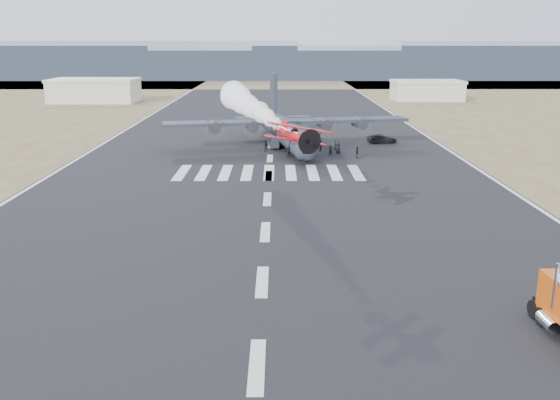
{
  "coord_description": "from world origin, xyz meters",
  "views": [
    {
      "loc": [
        1.17,
        -29.63,
        17.73
      ],
      "look_at": [
        1.39,
        20.84,
        4.0
      ],
      "focal_mm": 38.0,
      "sensor_mm": 36.0,
      "label": 1
    }
  ],
  "objects_px": {
    "crew_b": "(321,146)",
    "crew_c": "(337,148)",
    "crew_d": "(357,152)",
    "crew_f": "(289,152)",
    "hangar_left": "(95,90)",
    "crew_h": "(265,146)",
    "aerobatic_biplane": "(296,136)",
    "hangar_right": "(427,90)",
    "transport_aircraft": "(285,129)",
    "support_vehicle": "(382,139)",
    "crew_e": "(339,148)",
    "crew_g": "(335,145)",
    "crew_a": "(330,150)"
  },
  "relations": [
    {
      "from": "aerobatic_biplane",
      "to": "crew_b",
      "type": "xyz_separation_m",
      "value": [
        5.54,
        46.35,
        -9.04
      ]
    },
    {
      "from": "crew_f",
      "to": "crew_h",
      "type": "relative_size",
      "value": 0.87
    },
    {
      "from": "transport_aircraft",
      "to": "support_vehicle",
      "type": "relative_size",
      "value": 7.75
    },
    {
      "from": "aerobatic_biplane",
      "to": "hangar_right",
      "type": "bearing_deg",
      "value": 58.52
    },
    {
      "from": "crew_c",
      "to": "crew_f",
      "type": "bearing_deg",
      "value": 9.69
    },
    {
      "from": "crew_b",
      "to": "crew_d",
      "type": "distance_m",
      "value": 7.99
    },
    {
      "from": "crew_e",
      "to": "crew_f",
      "type": "height_order",
      "value": "crew_e"
    },
    {
      "from": "hangar_left",
      "to": "crew_a",
      "type": "relative_size",
      "value": 14.01
    },
    {
      "from": "hangar_right",
      "to": "crew_e",
      "type": "bearing_deg",
      "value": -112.21
    },
    {
      "from": "crew_b",
      "to": "crew_c",
      "type": "relative_size",
      "value": 1.0
    },
    {
      "from": "hangar_left",
      "to": "crew_e",
      "type": "distance_m",
      "value": 102.44
    },
    {
      "from": "crew_g",
      "to": "crew_d",
      "type": "bearing_deg",
      "value": 40.68
    },
    {
      "from": "support_vehicle",
      "to": "crew_e",
      "type": "height_order",
      "value": "crew_e"
    },
    {
      "from": "hangar_right",
      "to": "crew_c",
      "type": "height_order",
      "value": "hangar_right"
    },
    {
      "from": "crew_d",
      "to": "crew_f",
      "type": "height_order",
      "value": "crew_d"
    },
    {
      "from": "support_vehicle",
      "to": "crew_e",
      "type": "distance_m",
      "value": 13.28
    },
    {
      "from": "crew_b",
      "to": "crew_e",
      "type": "bearing_deg",
      "value": -157.28
    },
    {
      "from": "support_vehicle",
      "to": "crew_d",
      "type": "xyz_separation_m",
      "value": [
        -6.25,
        -14.16,
        0.18
      ]
    },
    {
      "from": "hangar_right",
      "to": "crew_a",
      "type": "xyz_separation_m",
      "value": [
        -36.5,
        -87.72,
        -2.13
      ]
    },
    {
      "from": "transport_aircraft",
      "to": "crew_f",
      "type": "distance_m",
      "value": 9.54
    },
    {
      "from": "crew_h",
      "to": "aerobatic_biplane",
      "type": "bearing_deg",
      "value": 93.38
    },
    {
      "from": "hangar_right",
      "to": "crew_e",
      "type": "xyz_separation_m",
      "value": [
        -35.01,
        -85.75,
        -2.09
      ]
    },
    {
      "from": "transport_aircraft",
      "to": "crew_h",
      "type": "height_order",
      "value": "transport_aircraft"
    },
    {
      "from": "hangar_left",
      "to": "transport_aircraft",
      "type": "bearing_deg",
      "value": -53.9
    },
    {
      "from": "crew_d",
      "to": "crew_b",
      "type": "bearing_deg",
      "value": 47.5
    },
    {
      "from": "hangar_left",
      "to": "crew_h",
      "type": "height_order",
      "value": "hangar_left"
    },
    {
      "from": "crew_c",
      "to": "crew_f",
      "type": "distance_m",
      "value": 8.38
    },
    {
      "from": "hangar_left",
      "to": "crew_h",
      "type": "bearing_deg",
      "value": -57.11
    },
    {
      "from": "crew_d",
      "to": "support_vehicle",
      "type": "bearing_deg",
      "value": -16.92
    },
    {
      "from": "crew_c",
      "to": "crew_e",
      "type": "relative_size",
      "value": 0.93
    },
    {
      "from": "crew_f",
      "to": "crew_g",
      "type": "height_order",
      "value": "crew_g"
    },
    {
      "from": "crew_f",
      "to": "crew_h",
      "type": "height_order",
      "value": "crew_h"
    },
    {
      "from": "crew_f",
      "to": "crew_e",
      "type": "bearing_deg",
      "value": -171.55
    },
    {
      "from": "crew_f",
      "to": "crew_h",
      "type": "xyz_separation_m",
      "value": [
        -3.71,
        4.87,
        0.12
      ]
    },
    {
      "from": "hangar_left",
      "to": "crew_g",
      "type": "height_order",
      "value": "hangar_left"
    },
    {
      "from": "crew_d",
      "to": "crew_h",
      "type": "bearing_deg",
      "value": 75.1
    },
    {
      "from": "hangar_left",
      "to": "crew_h",
      "type": "xyz_separation_m",
      "value": [
        51.2,
        -79.17,
        -2.48
      ]
    },
    {
      "from": "crew_b",
      "to": "crew_d",
      "type": "xyz_separation_m",
      "value": [
        5.2,
        -6.07,
        0.05
      ]
    },
    {
      "from": "crew_a",
      "to": "crew_b",
      "type": "bearing_deg",
      "value": -89.79
    },
    {
      "from": "hangar_right",
      "to": "support_vehicle",
      "type": "height_order",
      "value": "hangar_right"
    },
    {
      "from": "crew_c",
      "to": "support_vehicle",
      "type": "bearing_deg",
      "value": -141.66
    },
    {
      "from": "transport_aircraft",
      "to": "crew_a",
      "type": "relative_size",
      "value": 23.35
    },
    {
      "from": "aerobatic_biplane",
      "to": "support_vehicle",
      "type": "bearing_deg",
      "value": 59.59
    },
    {
      "from": "crew_b",
      "to": "crew_c",
      "type": "height_order",
      "value": "crew_b"
    },
    {
      "from": "hangar_left",
      "to": "transport_aircraft",
      "type": "xyz_separation_m",
      "value": [
        54.52,
        -74.77,
        -0.36
      ]
    },
    {
      "from": "crew_h",
      "to": "crew_c",
      "type": "bearing_deg",
      "value": 169.59
    },
    {
      "from": "aerobatic_biplane",
      "to": "crew_h",
      "type": "bearing_deg",
      "value": 81.29
    },
    {
      "from": "crew_g",
      "to": "crew_e",
      "type": "bearing_deg",
      "value": 25.01
    },
    {
      "from": "hangar_right",
      "to": "aerobatic_biplane",
      "type": "relative_size",
      "value": 3.53
    },
    {
      "from": "crew_b",
      "to": "crew_e",
      "type": "xyz_separation_m",
      "value": [
        2.74,
        -1.94,
        0.06
      ]
    }
  ]
}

